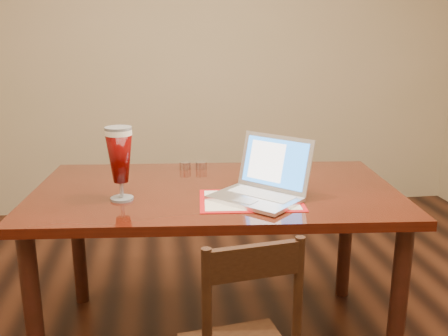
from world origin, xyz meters
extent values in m
cube|color=tan|center=(0.00, 2.50, 1.35)|extent=(4.50, 0.01, 2.70)
cube|color=#441209|center=(-0.12, 0.51, 0.77)|extent=(1.76, 1.09, 0.04)
cylinder|color=black|center=(-0.91, 0.18, 0.37)|extent=(0.07, 0.07, 0.75)
cylinder|color=black|center=(0.60, 0.05, 0.37)|extent=(0.07, 0.07, 0.75)
cylinder|color=black|center=(-0.85, 0.96, 0.37)|extent=(0.07, 0.07, 0.75)
cylinder|color=black|center=(0.67, 0.83, 0.37)|extent=(0.07, 0.07, 0.75)
cube|color=#B11013|center=(0.01, 0.31, 0.79)|extent=(0.47, 0.35, 0.00)
cube|color=silver|center=(0.01, 0.31, 0.80)|extent=(0.42, 0.31, 0.00)
cube|color=silver|center=(0.02, 0.29, 0.80)|extent=(0.43, 0.43, 0.02)
cube|color=#B4B5B9|center=(0.06, 0.33, 0.81)|extent=(0.29, 0.29, 0.00)
cube|color=silver|center=(-0.03, 0.25, 0.81)|extent=(0.11, 0.11, 0.00)
cube|color=silver|center=(0.14, 0.40, 0.93)|extent=(0.30, 0.31, 0.24)
cube|color=blue|center=(0.13, 0.40, 0.93)|extent=(0.26, 0.27, 0.20)
cube|color=white|center=(0.10, 0.43, 0.93)|extent=(0.16, 0.16, 0.17)
cylinder|color=silver|center=(-0.55, 0.39, 0.80)|extent=(0.10, 0.10, 0.01)
cylinder|color=silver|center=(-0.55, 0.39, 0.84)|extent=(0.02, 0.02, 0.07)
cylinder|color=white|center=(-0.55, 0.39, 1.09)|extent=(0.11, 0.11, 0.02)
cylinder|color=silver|center=(-0.55, 0.39, 1.11)|extent=(0.11, 0.11, 0.01)
cylinder|color=silver|center=(-0.24, 0.87, 0.81)|extent=(0.06, 0.06, 0.04)
cylinder|color=silver|center=(-0.16, 0.86, 0.81)|extent=(0.06, 0.06, 0.04)
cylinder|color=black|center=(-0.25, -0.37, 0.64)|extent=(0.03, 0.03, 0.48)
cylinder|color=black|center=(0.05, -0.32, 0.64)|extent=(0.03, 0.03, 0.48)
cube|color=black|center=(-0.10, -0.34, 0.82)|extent=(0.30, 0.07, 0.11)
camera|label=1|loc=(-0.38, -1.72, 1.49)|focal=40.00mm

